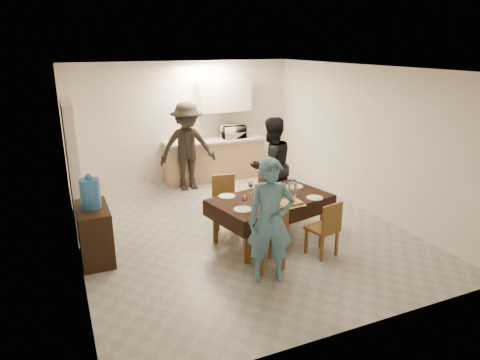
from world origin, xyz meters
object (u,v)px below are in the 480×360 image
(console, at_px, (95,233))
(person_far, at_px, (271,166))
(water_jug, at_px, (90,193))
(water_pitcher, at_px, (292,189))
(savoury_tart, at_px, (289,203))
(person_near, at_px, (271,221))
(microwave, at_px, (233,132))
(dining_table, at_px, (271,199))
(person_kitchen, at_px, (187,147))
(wine_bottle, at_px, (267,187))

(console, xyz_separation_m, person_far, (3.12, 0.63, 0.48))
(water_jug, height_order, person_far, person_far)
(water_pitcher, bearing_deg, water_jug, 170.93)
(water_jug, distance_m, savoury_tart, 2.80)
(console, bearing_deg, person_near, -35.99)
(water_jug, xyz_separation_m, water_pitcher, (2.92, -0.47, -0.19))
(water_pitcher, bearing_deg, savoury_tart, -127.15)
(microwave, bearing_deg, dining_table, 77.02)
(console, xyz_separation_m, microwave, (3.34, 2.92, 0.66))
(water_jug, distance_m, water_pitcher, 2.96)
(person_near, bearing_deg, water_jug, 164.36)
(person_near, relative_size, person_far, 0.94)
(water_pitcher, bearing_deg, person_near, -131.99)
(dining_table, relative_size, water_pitcher, 9.62)
(water_jug, height_order, person_kitchen, person_kitchen)
(person_far, bearing_deg, console, 1.97)
(savoury_tart, bearing_deg, person_far, 72.53)
(person_near, xyz_separation_m, person_kitchen, (0.11, 3.93, 0.10))
(wine_bottle, distance_m, water_pitcher, 0.42)
(dining_table, xyz_separation_m, wine_bottle, (-0.05, 0.05, 0.19))
(water_jug, height_order, microwave, microwave)
(wine_bottle, height_order, savoury_tart, wine_bottle)
(person_far, bearing_deg, microwave, -104.98)
(console, relative_size, microwave, 1.63)
(console, height_order, microwave, microwave)
(dining_table, bearing_deg, savoury_tart, -87.85)
(water_pitcher, height_order, microwave, microwave)
(water_jug, bearing_deg, person_kitchen, 49.24)
(microwave, xyz_separation_m, person_near, (-1.32, -4.38, -0.24))
(water_jug, distance_m, wine_bottle, 2.55)
(dining_table, height_order, water_jug, water_jug)
(water_jug, distance_m, microwave, 4.43)
(dining_table, height_order, water_pitcher, water_pitcher)
(console, relative_size, person_kitchen, 0.47)
(water_pitcher, distance_m, person_near, 1.35)
(dining_table, relative_size, person_near, 1.21)
(person_near, xyz_separation_m, person_far, (1.10, 2.10, 0.06))
(console, height_order, water_jug, water_jug)
(water_jug, relative_size, wine_bottle, 1.31)
(person_kitchen, bearing_deg, microwave, 20.40)
(wine_bottle, distance_m, person_near, 1.21)
(dining_table, bearing_deg, person_far, 49.76)
(water_jug, bearing_deg, savoury_tart, -16.61)
(microwave, bearing_deg, wine_bottle, 76.01)
(console, relative_size, person_near, 0.52)
(wine_bottle, bearing_deg, water_jug, 171.73)
(wine_bottle, relative_size, person_far, 0.18)
(microwave, bearing_deg, console, 41.16)
(console, height_order, wine_bottle, wine_bottle)
(water_pitcher, distance_m, person_far, 1.12)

